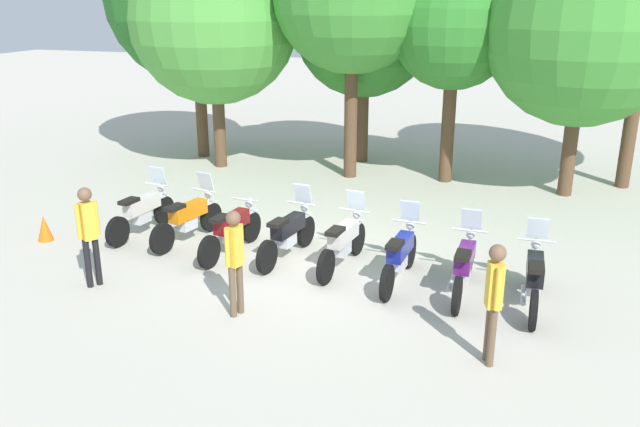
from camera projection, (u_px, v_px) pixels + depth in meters
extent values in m
plane|color=#BCB7A8|center=(312.00, 266.00, 12.61)|extent=(80.00, 80.00, 0.00)
cylinder|color=black|center=(164.00, 210.00, 14.81)|extent=(0.17, 0.65, 0.64)
cylinder|color=black|center=(118.00, 232.00, 13.47)|extent=(0.17, 0.65, 0.64)
cube|color=silver|center=(163.00, 196.00, 14.70)|extent=(0.16, 0.37, 0.04)
cube|color=silver|center=(142.00, 204.00, 14.07)|extent=(0.37, 0.97, 0.30)
cube|color=silver|center=(142.00, 217.00, 14.11)|extent=(0.26, 0.42, 0.24)
cube|color=black|center=(129.00, 201.00, 13.66)|extent=(0.29, 0.46, 0.08)
cylinder|color=silver|center=(161.00, 198.00, 14.63)|extent=(0.08, 0.23, 0.64)
cylinder|color=silver|center=(157.00, 185.00, 14.45)|extent=(0.62, 0.11, 0.04)
sphere|color=silver|center=(161.00, 188.00, 14.60)|extent=(0.18, 0.18, 0.16)
cylinder|color=silver|center=(127.00, 223.00, 13.94)|extent=(0.15, 0.70, 0.07)
cube|color=silver|center=(158.00, 175.00, 14.43)|extent=(0.37, 0.17, 0.39)
cylinder|color=black|center=(211.00, 217.00, 14.36)|extent=(0.23, 0.65, 0.64)
cylinder|color=black|center=(162.00, 239.00, 13.08)|extent=(0.23, 0.65, 0.64)
cube|color=silver|center=(210.00, 202.00, 14.25)|extent=(0.19, 0.38, 0.04)
cube|color=orange|center=(188.00, 211.00, 13.65)|extent=(0.45, 0.98, 0.30)
cube|color=silver|center=(187.00, 224.00, 13.70)|extent=(0.30, 0.44, 0.24)
cube|color=black|center=(175.00, 207.00, 13.26)|extent=(0.32, 0.48, 0.08)
cylinder|color=silver|center=(208.00, 204.00, 14.19)|extent=(0.10, 0.23, 0.64)
cylinder|color=silver|center=(204.00, 191.00, 14.01)|extent=(0.61, 0.16, 0.04)
sphere|color=silver|center=(208.00, 194.00, 14.15)|extent=(0.19, 0.19, 0.16)
cylinder|color=silver|center=(172.00, 230.00, 13.54)|extent=(0.21, 0.70, 0.07)
cube|color=silver|center=(205.00, 181.00, 13.99)|extent=(0.38, 0.20, 0.39)
cylinder|color=black|center=(251.00, 227.00, 13.75)|extent=(0.18, 0.65, 0.64)
cylinder|color=black|center=(209.00, 252.00, 12.42)|extent=(0.18, 0.65, 0.64)
cube|color=silver|center=(251.00, 212.00, 13.64)|extent=(0.17, 0.37, 0.04)
cube|color=maroon|center=(232.00, 222.00, 13.02)|extent=(0.38, 0.98, 0.30)
cube|color=silver|center=(231.00, 235.00, 13.06)|extent=(0.27, 0.42, 0.24)
cube|color=black|center=(220.00, 218.00, 12.62)|extent=(0.29, 0.47, 0.08)
cylinder|color=silver|center=(248.00, 214.00, 13.58)|extent=(0.08, 0.23, 0.64)
cylinder|color=silver|center=(246.00, 200.00, 13.39)|extent=(0.62, 0.12, 0.04)
sphere|color=silver|center=(249.00, 204.00, 13.54)|extent=(0.18, 0.18, 0.16)
cylinder|color=silver|center=(216.00, 242.00, 12.89)|extent=(0.16, 0.70, 0.07)
cylinder|color=black|center=(306.00, 231.00, 13.51)|extent=(0.20, 0.65, 0.64)
cylinder|color=black|center=(267.00, 257.00, 12.20)|extent=(0.20, 0.65, 0.64)
cube|color=silver|center=(306.00, 216.00, 13.40)|extent=(0.17, 0.37, 0.04)
cube|color=black|center=(288.00, 226.00, 12.78)|extent=(0.40, 0.98, 0.30)
cube|color=silver|center=(287.00, 240.00, 12.83)|extent=(0.28, 0.43, 0.24)
cube|color=black|center=(278.00, 223.00, 12.38)|extent=(0.30, 0.47, 0.08)
cylinder|color=silver|center=(304.00, 218.00, 13.33)|extent=(0.08, 0.23, 0.64)
cylinder|color=silver|center=(301.00, 203.00, 13.15)|extent=(0.62, 0.13, 0.04)
sphere|color=silver|center=(304.00, 207.00, 13.30)|extent=(0.18, 0.18, 0.16)
cylinder|color=silver|center=(272.00, 246.00, 12.66)|extent=(0.18, 0.70, 0.07)
cube|color=silver|center=(303.00, 193.00, 13.14)|extent=(0.38, 0.19, 0.39)
cylinder|color=black|center=(357.00, 239.00, 13.09)|extent=(0.17, 0.65, 0.64)
cylinder|color=black|center=(326.00, 267.00, 11.75)|extent=(0.17, 0.65, 0.64)
cube|color=silver|center=(358.00, 223.00, 12.98)|extent=(0.16, 0.37, 0.04)
cube|color=silver|center=(344.00, 234.00, 12.35)|extent=(0.37, 0.97, 0.30)
cube|color=silver|center=(342.00, 248.00, 12.40)|extent=(0.26, 0.42, 0.24)
cube|color=black|center=(335.00, 231.00, 11.95)|extent=(0.29, 0.46, 0.08)
cylinder|color=silver|center=(356.00, 225.00, 12.91)|extent=(0.08, 0.23, 0.64)
cylinder|color=silver|center=(354.00, 211.00, 12.73)|extent=(0.62, 0.11, 0.04)
sphere|color=silver|center=(357.00, 214.00, 12.88)|extent=(0.18, 0.18, 0.16)
cylinder|color=silver|center=(328.00, 255.00, 12.22)|extent=(0.15, 0.70, 0.07)
cube|color=silver|center=(356.00, 200.00, 12.71)|extent=(0.37, 0.17, 0.39)
cylinder|color=black|center=(410.00, 251.00, 12.47)|extent=(0.14, 0.65, 0.64)
cylinder|color=black|center=(387.00, 283.00, 11.11)|extent=(0.14, 0.65, 0.64)
cube|color=silver|center=(410.00, 234.00, 12.36)|extent=(0.14, 0.37, 0.04)
cube|color=navy|center=(400.00, 247.00, 11.72)|extent=(0.32, 0.97, 0.30)
cube|color=silver|center=(399.00, 262.00, 11.76)|extent=(0.25, 0.41, 0.24)
cube|color=black|center=(395.00, 245.00, 11.31)|extent=(0.27, 0.46, 0.08)
cylinder|color=silver|center=(409.00, 237.00, 12.29)|extent=(0.07, 0.23, 0.64)
cylinder|color=silver|center=(409.00, 222.00, 12.11)|extent=(0.62, 0.08, 0.04)
sphere|color=silver|center=(410.00, 226.00, 12.26)|extent=(0.17, 0.17, 0.16)
cylinder|color=silver|center=(386.00, 270.00, 11.57)|extent=(0.12, 0.70, 0.07)
cube|color=silver|center=(410.00, 210.00, 12.09)|extent=(0.37, 0.16, 0.39)
cylinder|color=black|center=(469.00, 261.00, 12.02)|extent=(0.11, 0.64, 0.64)
cylinder|color=black|center=(457.00, 296.00, 10.64)|extent=(0.11, 0.64, 0.64)
cube|color=silver|center=(470.00, 243.00, 11.92)|extent=(0.13, 0.36, 0.04)
cube|color=#59196B|center=(465.00, 257.00, 11.26)|extent=(0.28, 0.96, 0.30)
cube|color=silver|center=(464.00, 273.00, 11.31)|extent=(0.23, 0.40, 0.24)
cube|color=black|center=(463.00, 255.00, 10.84)|extent=(0.25, 0.45, 0.08)
cylinder|color=silver|center=(469.00, 246.00, 11.84)|extent=(0.06, 0.23, 0.64)
cylinder|color=silver|center=(470.00, 231.00, 11.66)|extent=(0.62, 0.05, 0.04)
sphere|color=silver|center=(471.00, 234.00, 11.81)|extent=(0.16, 0.16, 0.16)
cylinder|color=silver|center=(451.00, 282.00, 11.11)|extent=(0.09, 0.70, 0.07)
cube|color=silver|center=(471.00, 219.00, 11.65)|extent=(0.36, 0.14, 0.39)
cylinder|color=black|center=(533.00, 271.00, 11.57)|extent=(0.11, 0.64, 0.64)
cylinder|color=black|center=(533.00, 310.00, 10.16)|extent=(0.11, 0.64, 0.64)
cube|color=silver|center=(535.00, 253.00, 11.46)|extent=(0.13, 0.36, 0.04)
cube|color=black|center=(535.00, 269.00, 10.80)|extent=(0.28, 0.96, 0.30)
cube|color=silver|center=(533.00, 285.00, 10.84)|extent=(0.23, 0.40, 0.24)
cube|color=black|center=(537.00, 267.00, 10.37)|extent=(0.25, 0.44, 0.08)
cylinder|color=silver|center=(534.00, 257.00, 11.38)|extent=(0.05, 0.23, 0.64)
cylinder|color=silver|center=(537.00, 240.00, 11.19)|extent=(0.62, 0.05, 0.04)
sphere|color=silver|center=(536.00, 244.00, 11.35)|extent=(0.16, 0.16, 0.16)
cylinder|color=silver|center=(523.00, 295.00, 10.63)|extent=(0.08, 0.70, 0.07)
cube|color=silver|center=(538.00, 228.00, 11.18)|extent=(0.36, 0.14, 0.39)
cylinder|color=brown|center=(240.00, 288.00, 10.64)|extent=(0.14, 0.14, 0.86)
cylinder|color=brown|center=(233.00, 292.00, 10.51)|extent=(0.14, 0.14, 0.86)
cube|color=gold|center=(234.00, 246.00, 10.33)|extent=(0.26, 0.27, 0.65)
cylinder|color=gold|center=(241.00, 242.00, 10.45)|extent=(0.10, 0.10, 0.62)
cylinder|color=gold|center=(227.00, 248.00, 10.21)|extent=(0.10, 0.10, 0.62)
sphere|color=brown|center=(233.00, 218.00, 10.18)|extent=(0.30, 0.30, 0.23)
cylinder|color=black|center=(97.00, 261.00, 11.68)|extent=(0.15, 0.15, 0.89)
cylinder|color=black|center=(88.00, 264.00, 11.57)|extent=(0.15, 0.15, 0.89)
cube|color=gold|center=(88.00, 221.00, 11.38)|extent=(0.29, 0.29, 0.67)
cylinder|color=gold|center=(97.00, 218.00, 11.47)|extent=(0.11, 0.11, 0.63)
cylinder|color=gold|center=(78.00, 222.00, 11.28)|extent=(0.11, 0.11, 0.63)
sphere|color=brown|center=(84.00, 194.00, 11.22)|extent=(0.33, 0.33, 0.24)
cylinder|color=brown|center=(492.00, 338.00, 9.10)|extent=(0.14, 0.14, 0.87)
cylinder|color=brown|center=(489.00, 332.00, 9.27)|extent=(0.14, 0.14, 0.87)
cube|color=gold|center=(495.00, 285.00, 8.94)|extent=(0.26, 0.27, 0.65)
cylinder|color=gold|center=(498.00, 289.00, 8.78)|extent=(0.10, 0.10, 0.62)
cylinder|color=gold|center=(492.00, 279.00, 9.09)|extent=(0.10, 0.10, 0.62)
sphere|color=brown|center=(498.00, 253.00, 8.79)|extent=(0.30, 0.30, 0.24)
cylinder|color=brown|center=(201.00, 109.00, 20.62)|extent=(0.36, 0.36, 3.04)
cylinder|color=brown|center=(219.00, 123.00, 19.45)|extent=(0.36, 0.36, 2.60)
sphere|color=#4C9E3D|center=(214.00, 19.00, 18.50)|extent=(4.79, 4.79, 4.79)
cylinder|color=brown|center=(351.00, 115.00, 18.18)|extent=(0.36, 0.36, 3.51)
cylinder|color=brown|center=(362.00, 119.00, 20.06)|extent=(0.36, 0.36, 2.61)
sphere|color=#2D7A28|center=(364.00, 26.00, 19.18)|extent=(4.15, 4.15, 4.15)
cylinder|color=brown|center=(448.00, 127.00, 17.82)|extent=(0.36, 0.36, 3.02)
sphere|color=#2D7A28|center=(454.00, 25.00, 16.96)|extent=(3.35, 3.35, 3.35)
cylinder|color=brown|center=(570.00, 147.00, 16.65)|extent=(0.36, 0.36, 2.53)
sphere|color=#3D8E33|center=(585.00, 26.00, 15.71)|extent=(4.81, 4.81, 4.81)
cylinder|color=brown|center=(632.00, 117.00, 17.14)|extent=(0.36, 0.36, 3.78)
cone|color=orange|center=(45.00, 228.00, 13.82)|extent=(0.32, 0.32, 0.55)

